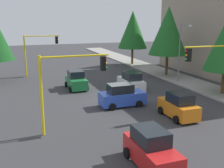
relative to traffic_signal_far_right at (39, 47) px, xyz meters
The scene contains 14 objects.
ground_plane 15.58m from the traffic_signal_far_right, 21.99° to the left, with size 120.00×120.00×0.00m, color #353538.
sidewalk_kerb 18.87m from the traffic_signal_far_right, 60.87° to the left, with size 80.00×4.00×0.15m, color gray.
lane_arrow_near 25.94m from the traffic_signal_far_right, ahead, with size 2.40×1.10×1.10m.
traffic_signal_far_right is the anchor object (origin of this frame).
traffic_signal_near_right 20.00m from the traffic_signal_far_right, ahead, with size 0.36×4.59×5.24m.
traffic_signal_near_left 22.98m from the traffic_signal_far_right, 29.52° to the left, with size 0.36×4.59×5.52m.
street_lamp_curbside 18.13m from the traffic_signal_far_right, 55.03° to the left, with size 2.15×0.28×7.00m.
tree_roadside_mid 16.89m from the traffic_signal_far_right, 69.03° to the left, with size 4.91×4.91×9.01m.
tree_roadside_far 15.78m from the traffic_signal_far_right, 104.79° to the left, with size 4.72×4.72×8.65m.
car_white 14.26m from the traffic_signal_far_right, 36.15° to the left, with size 4.00×1.99×1.98m.
car_orange 21.99m from the traffic_signal_far_right, 22.38° to the left, with size 3.62×1.94×1.98m.
car_blue 17.10m from the traffic_signal_far_right, 18.25° to the left, with size 1.99×3.95×1.98m.
car_red 26.20m from the traffic_signal_far_right, ahead, with size 3.84×1.94×1.98m.
car_green 9.55m from the traffic_signal_far_right, 18.55° to the left, with size 3.75×2.03×1.98m.
Camera 1 is at (23.40, -9.02, 7.43)m, focal length 44.29 mm.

